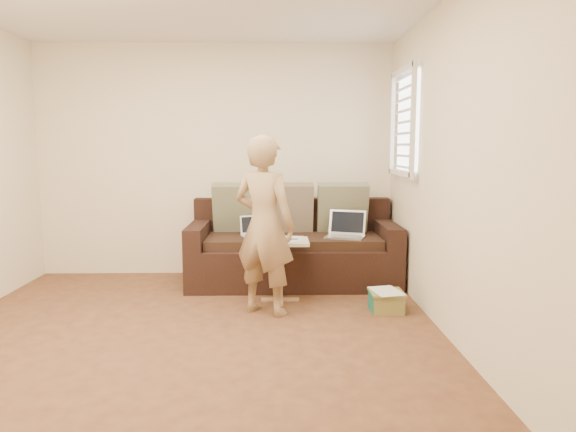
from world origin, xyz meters
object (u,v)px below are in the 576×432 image
object	(u,v)px
person	(264,225)
laptop_silver	(345,238)
laptop_white	(257,236)
sofa	(293,244)
drinking_glass	(261,232)
side_table	(280,271)
striped_box	(386,301)

from	to	relation	value
person	laptop_silver	bearing A→B (deg)	-104.93
laptop_white	person	world-z (taller)	person
sofa	laptop_white	distance (m)	0.40
laptop_silver	drinking_glass	distance (m)	0.95
laptop_white	drinking_glass	size ratio (longest dim) A/B	2.46
person	drinking_glass	bearing A→B (deg)	-56.09
person	side_table	world-z (taller)	person
laptop_silver	striped_box	distance (m)	0.98
laptop_white	striped_box	xyz separation A→B (m)	(1.19, -0.94, -0.43)
laptop_silver	person	world-z (taller)	person
striped_box	sofa	bearing A→B (deg)	128.92
sofa	person	distance (m)	1.10
person	drinking_glass	distance (m)	0.48
striped_box	drinking_glass	bearing A→B (deg)	158.50
laptop_silver	person	distance (m)	1.21
striped_box	laptop_silver	bearing A→B (deg)	107.57
person	side_table	size ratio (longest dim) A/B	2.66
sofa	drinking_glass	distance (m)	0.67
laptop_silver	side_table	distance (m)	0.87
person	striped_box	world-z (taller)	person
sofa	laptop_silver	bearing A→B (deg)	-15.79
sofa	side_table	bearing A→B (deg)	-102.73
sofa	side_table	size ratio (longest dim) A/B	3.74
laptop_silver	side_table	size ratio (longest dim) A/B	0.67
sofa	laptop_white	world-z (taller)	sofa
side_table	drinking_glass	distance (m)	0.41
person	drinking_glass	size ratio (longest dim) A/B	13.05
sofa	drinking_glass	xyz separation A→B (m)	(-0.32, -0.55, 0.22)
sofa	person	xyz separation A→B (m)	(-0.28, -1.00, 0.36)
laptop_silver	drinking_glass	size ratio (longest dim) A/B	3.27
side_table	drinking_glass	world-z (taller)	drinking_glass
side_table	striped_box	size ratio (longest dim) A/B	1.98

